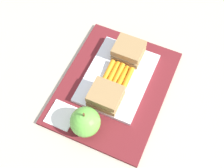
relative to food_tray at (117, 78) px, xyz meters
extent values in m
plane|color=#B7AD99|center=(0.03, 0.00, -0.02)|extent=(2.40, 2.40, 0.00)
cube|color=maroon|center=(0.03, 0.00, -0.01)|extent=(0.36, 0.28, 0.01)
cube|color=white|center=(0.00, 0.00, 0.00)|extent=(0.23, 0.17, 0.01)
cube|color=#9E7A4C|center=(-0.08, 0.00, 0.01)|extent=(0.07, 0.08, 0.02)
cube|color=beige|center=(-0.08, 0.00, 0.03)|extent=(0.07, 0.07, 0.01)
cube|color=#9E7A4C|center=(-0.08, 0.00, 0.04)|extent=(0.07, 0.08, 0.02)
cube|color=#9E7A4C|center=(0.08, 0.00, 0.01)|extent=(0.07, 0.08, 0.02)
cube|color=beige|center=(0.08, 0.00, 0.03)|extent=(0.07, 0.07, 0.01)
cube|color=#9E7A4C|center=(0.08, 0.00, 0.04)|extent=(0.07, 0.08, 0.02)
cylinder|color=orange|center=(0.00, -0.03, 0.01)|extent=(0.08, 0.01, 0.02)
cylinder|color=orange|center=(0.00, -0.01, 0.01)|extent=(0.08, 0.01, 0.02)
cylinder|color=orange|center=(0.00, 0.00, 0.01)|extent=(0.08, 0.01, 0.02)
cylinder|color=orange|center=(0.00, 0.01, 0.01)|extent=(0.08, 0.01, 0.02)
cylinder|color=orange|center=(0.00, 0.03, 0.01)|extent=(0.08, 0.01, 0.02)
sphere|color=#66B742|center=(0.16, -0.02, 0.03)|extent=(0.08, 0.08, 0.08)
cylinder|color=brown|center=(0.16, -0.02, 0.08)|extent=(0.01, 0.01, 0.01)
cube|color=white|center=(0.16, -0.09, 0.00)|extent=(0.07, 0.07, 0.00)
camera|label=1|loc=(0.39, 0.16, 0.72)|focal=48.31mm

